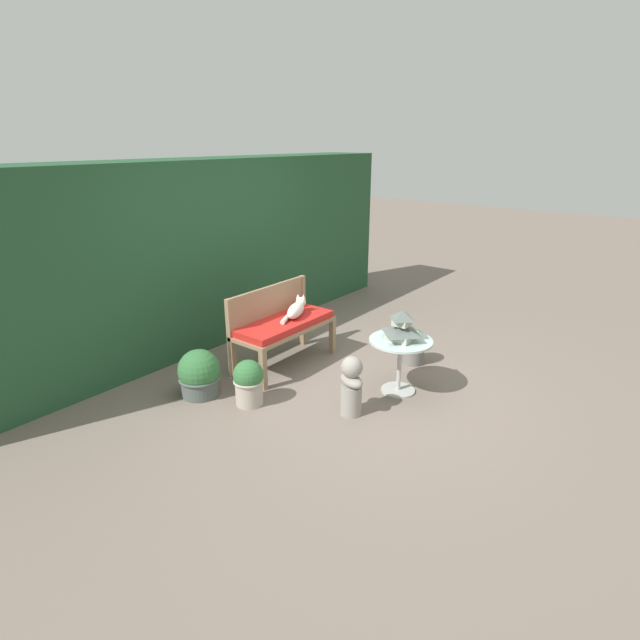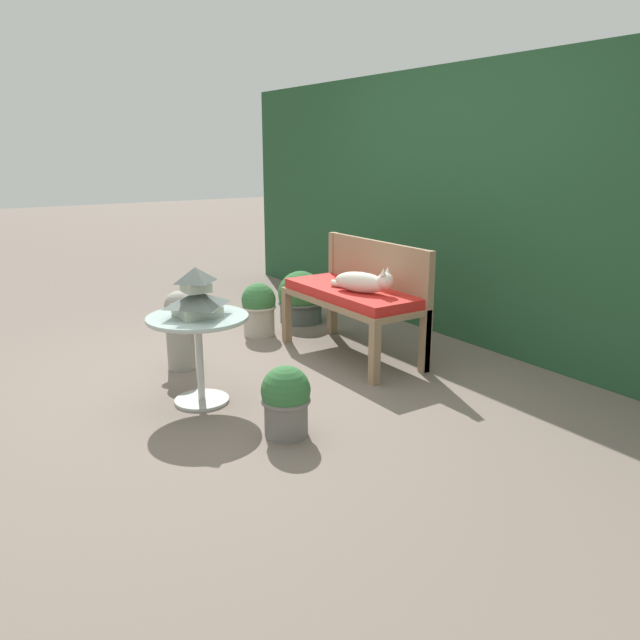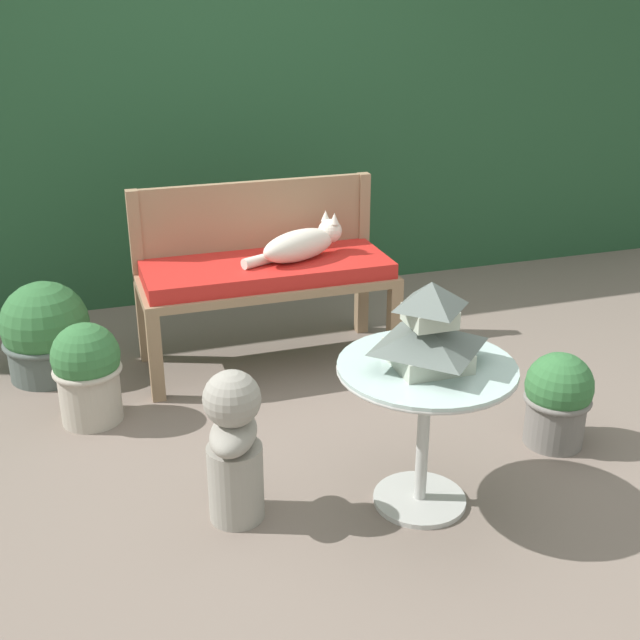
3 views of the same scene
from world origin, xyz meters
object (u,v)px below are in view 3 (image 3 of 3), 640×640
(potted_plant_table_far, at_px, (558,399))
(garden_bust, at_px, (234,445))
(cat, at_px, (302,244))
(potted_plant_hedge_corner, at_px, (87,372))
(pagoda_birdhouse, at_px, (429,330))
(potted_plant_patio_mid, at_px, (46,334))
(patio_table, at_px, (425,396))
(garden_bench, at_px, (267,277))

(potted_plant_table_far, bearing_deg, garden_bust, -176.47)
(cat, xyz_separation_m, potted_plant_hedge_corner, (-1.05, -0.30, -0.38))
(cat, height_order, pagoda_birdhouse, pagoda_birdhouse)
(cat, xyz_separation_m, garden_bust, (-0.60, -1.17, -0.32))
(garden_bust, xyz_separation_m, potted_plant_patio_mid, (-0.61, 1.38, -0.08))
(patio_table, height_order, potted_plant_patio_mid, patio_table)
(potted_plant_table_far, bearing_deg, pagoda_birdhouse, -163.47)
(garden_bench, height_order, garden_bust, garden_bust)
(garden_bench, bearing_deg, potted_plant_hedge_corner, -159.75)
(garden_bench, xyz_separation_m, cat, (0.17, -0.02, 0.16))
(patio_table, distance_m, potted_plant_patio_mid, 1.98)
(potted_plant_patio_mid, bearing_deg, patio_table, -50.00)
(potted_plant_table_far, distance_m, potted_plant_patio_mid, 2.35)
(cat, bearing_deg, potted_plant_patio_mid, 146.58)
(patio_table, relative_size, garden_bust, 1.09)
(potted_plant_patio_mid, bearing_deg, garden_bench, -10.54)
(garden_bust, distance_m, potted_plant_hedge_corner, 0.98)
(patio_table, xyz_separation_m, garden_bust, (-0.65, 0.12, -0.14))
(garden_bust, bearing_deg, pagoda_birdhouse, -78.20)
(pagoda_birdhouse, distance_m, potted_plant_hedge_corner, 1.55)
(potted_plant_hedge_corner, bearing_deg, cat, 16.18)
(patio_table, xyz_separation_m, pagoda_birdhouse, (0.00, 0.00, 0.25))
(patio_table, distance_m, garden_bust, 0.68)
(garden_bust, bearing_deg, cat, -4.72)
(cat, distance_m, potted_plant_hedge_corner, 1.16)
(patio_table, distance_m, pagoda_birdhouse, 0.25)
(potted_plant_table_far, relative_size, potted_plant_hedge_corner, 0.89)
(cat, xyz_separation_m, pagoda_birdhouse, (0.05, -1.29, 0.08))
(garden_bench, distance_m, potted_plant_table_far, 1.46)
(garden_bench, distance_m, cat, 0.24)
(cat, relative_size, patio_table, 0.86)
(patio_table, height_order, pagoda_birdhouse, pagoda_birdhouse)
(pagoda_birdhouse, xyz_separation_m, potted_plant_patio_mid, (-1.26, 1.51, -0.47))
(garden_bust, xyz_separation_m, potted_plant_hedge_corner, (-0.45, 0.87, -0.06))
(patio_table, relative_size, potted_plant_table_far, 1.55)
(cat, distance_m, potted_plant_table_far, 1.38)
(patio_table, bearing_deg, pagoda_birdhouse, 63.43)
(pagoda_birdhouse, height_order, potted_plant_hedge_corner, pagoda_birdhouse)
(pagoda_birdhouse, bearing_deg, potted_plant_patio_mid, 130.00)
(garden_bench, height_order, patio_table, patio_table)
(cat, height_order, potted_plant_table_far, cat)
(pagoda_birdhouse, bearing_deg, garden_bench, 99.71)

